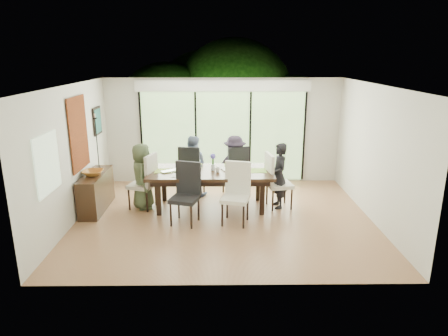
{
  "coord_description": "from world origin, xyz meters",
  "views": [
    {
      "loc": [
        -0.09,
        -7.65,
        3.26
      ],
      "look_at": [
        0.0,
        0.25,
        1.0
      ],
      "focal_mm": 32.0,
      "sensor_mm": 36.0,
      "label": 1
    }
  ],
  "objects_px": {
    "chair_near_right": "(235,194)",
    "person_far_left": "(192,166)",
    "cup_a": "(179,167)",
    "sideboard": "(96,192)",
    "chair_right_end": "(280,180)",
    "chair_far_left": "(193,170)",
    "chair_far_right": "(235,170)",
    "vase": "(213,167)",
    "chair_near_left": "(184,194)",
    "bowl": "(93,173)",
    "chair_left_end": "(142,181)",
    "laptop": "(171,172)",
    "person_right_end": "(279,176)",
    "cup_c": "(247,167)",
    "cup_b": "(218,170)",
    "person_far_right": "(235,166)",
    "person_left_end": "(142,176)",
    "table_top": "(211,172)"
  },
  "relations": [
    {
      "from": "chair_right_end",
      "to": "chair_far_left",
      "type": "height_order",
      "value": "same"
    },
    {
      "from": "vase",
      "to": "chair_far_right",
      "type": "bearing_deg",
      "value": 57.99
    },
    {
      "from": "chair_far_right",
      "to": "laptop",
      "type": "xyz_separation_m",
      "value": [
        -1.4,
        -0.95,
        0.24
      ]
    },
    {
      "from": "vase",
      "to": "person_far_left",
      "type": "bearing_deg",
      "value": 122.66
    },
    {
      "from": "person_right_end",
      "to": "cup_c",
      "type": "height_order",
      "value": "person_right_end"
    },
    {
      "from": "person_far_left",
      "to": "cup_c",
      "type": "height_order",
      "value": "person_far_left"
    },
    {
      "from": "chair_far_right",
      "to": "bowl",
      "type": "height_order",
      "value": "chair_far_right"
    },
    {
      "from": "person_left_end",
      "to": "cup_a",
      "type": "height_order",
      "value": "person_left_end"
    },
    {
      "from": "chair_right_end",
      "to": "chair_far_left",
      "type": "xyz_separation_m",
      "value": [
        -1.95,
        0.85,
        0.0
      ]
    },
    {
      "from": "chair_far_right",
      "to": "vase",
      "type": "relative_size",
      "value": 9.17
    },
    {
      "from": "table_top",
      "to": "chair_left_end",
      "type": "distance_m",
      "value": 1.51
    },
    {
      "from": "bowl",
      "to": "person_far_right",
      "type": "bearing_deg",
      "value": 18.51
    },
    {
      "from": "vase",
      "to": "bowl",
      "type": "xyz_separation_m",
      "value": [
        -2.53,
        -0.23,
        -0.05
      ]
    },
    {
      "from": "chair_left_end",
      "to": "sideboard",
      "type": "height_order",
      "value": "chair_left_end"
    },
    {
      "from": "table_top",
      "to": "chair_far_left",
      "type": "distance_m",
      "value": 0.98
    },
    {
      "from": "cup_b",
      "to": "laptop",
      "type": "bearing_deg",
      "value": 180.0
    },
    {
      "from": "laptop",
      "to": "chair_left_end",
      "type": "bearing_deg",
      "value": 137.26
    },
    {
      "from": "laptop",
      "to": "cup_b",
      "type": "relative_size",
      "value": 3.3
    },
    {
      "from": "chair_left_end",
      "to": "chair_far_left",
      "type": "relative_size",
      "value": 1.0
    },
    {
      "from": "chair_right_end",
      "to": "laptop",
      "type": "bearing_deg",
      "value": 81.89
    },
    {
      "from": "chair_near_left",
      "to": "vase",
      "type": "xyz_separation_m",
      "value": [
        0.55,
        0.92,
        0.29
      ]
    },
    {
      "from": "chair_right_end",
      "to": "person_left_end",
      "type": "relative_size",
      "value": 0.85
    },
    {
      "from": "person_left_end",
      "to": "cup_a",
      "type": "xyz_separation_m",
      "value": [
        0.78,
        0.15,
        0.17
      ]
    },
    {
      "from": "sideboard",
      "to": "chair_right_end",
      "type": "bearing_deg",
      "value": 1.19
    },
    {
      "from": "chair_far_right",
      "to": "chair_right_end",
      "type": "bearing_deg",
      "value": 119.53
    },
    {
      "from": "cup_c",
      "to": "table_top",
      "type": "bearing_deg",
      "value": -172.87
    },
    {
      "from": "chair_near_right",
      "to": "person_far_left",
      "type": "relative_size",
      "value": 0.85
    },
    {
      "from": "chair_right_end",
      "to": "sideboard",
      "type": "relative_size",
      "value": 0.86
    },
    {
      "from": "cup_c",
      "to": "person_left_end",
      "type": "bearing_deg",
      "value": -177.49
    },
    {
      "from": "chair_far_left",
      "to": "vase",
      "type": "distance_m",
      "value": 0.99
    },
    {
      "from": "cup_c",
      "to": "sideboard",
      "type": "xyz_separation_m",
      "value": [
        -3.28,
        -0.18,
        -0.49
      ]
    },
    {
      "from": "chair_left_end",
      "to": "chair_far_left",
      "type": "bearing_deg",
      "value": 145.69
    },
    {
      "from": "chair_far_left",
      "to": "bowl",
      "type": "bearing_deg",
      "value": 41.58
    },
    {
      "from": "person_right_end",
      "to": "laptop",
      "type": "relative_size",
      "value": 3.91
    },
    {
      "from": "chair_left_end",
      "to": "cup_a",
      "type": "distance_m",
      "value": 0.86
    },
    {
      "from": "chair_left_end",
      "to": "cup_c",
      "type": "bearing_deg",
      "value": 109.19
    },
    {
      "from": "cup_b",
      "to": "bowl",
      "type": "bearing_deg",
      "value": -178.19
    },
    {
      "from": "person_far_left",
      "to": "chair_far_right",
      "type": "bearing_deg",
      "value": -169.07
    },
    {
      "from": "person_right_end",
      "to": "person_far_right",
      "type": "distance_m",
      "value": 1.25
    },
    {
      "from": "chair_near_left",
      "to": "person_left_end",
      "type": "bearing_deg",
      "value": 154.31
    },
    {
      "from": "person_far_left",
      "to": "chair_near_left",
      "type": "bearing_deg",
      "value": 98.1
    },
    {
      "from": "person_far_left",
      "to": "person_far_right",
      "type": "height_order",
      "value": "same"
    },
    {
      "from": "person_left_end",
      "to": "sideboard",
      "type": "distance_m",
      "value": 1.05
    },
    {
      "from": "laptop",
      "to": "chair_far_left",
      "type": "bearing_deg",
      "value": 33.17
    },
    {
      "from": "chair_near_left",
      "to": "person_far_right",
      "type": "bearing_deg",
      "value": 74.2
    },
    {
      "from": "cup_c",
      "to": "bowl",
      "type": "bearing_deg",
      "value": -175.07
    },
    {
      "from": "person_far_right",
      "to": "bowl",
      "type": "height_order",
      "value": "person_far_right"
    },
    {
      "from": "chair_far_right",
      "to": "sideboard",
      "type": "bearing_deg",
      "value": -1.51
    },
    {
      "from": "cup_a",
      "to": "sideboard",
      "type": "relative_size",
      "value": 0.1
    },
    {
      "from": "bowl",
      "to": "chair_near_right",
      "type": "bearing_deg",
      "value": -13.0
    }
  ]
}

